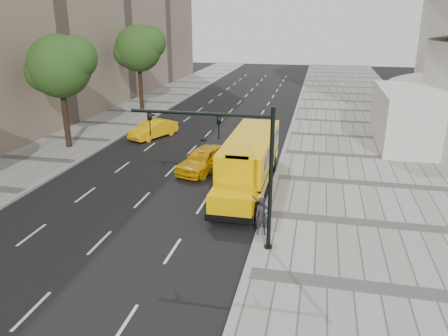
% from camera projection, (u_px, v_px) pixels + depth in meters
% --- Properties ---
extents(ground, '(140.00, 140.00, 0.00)m').
position_uv_depth(ground, '(185.00, 172.00, 28.93)').
color(ground, black).
rests_on(ground, ground).
extents(sidewalk_museum, '(12.00, 140.00, 0.15)m').
position_uv_depth(sidewalk_museum, '(375.00, 185.00, 26.47)').
color(sidewalk_museum, gray).
rests_on(sidewalk_museum, ground).
extents(sidewalk_far, '(6.00, 140.00, 0.15)m').
position_uv_depth(sidewalk_far, '(38.00, 160.00, 31.13)').
color(sidewalk_far, gray).
rests_on(sidewalk_far, ground).
extents(curb_museum, '(0.30, 140.00, 0.15)m').
position_uv_depth(curb_museum, '(276.00, 178.00, 27.69)').
color(curb_museum, gray).
rests_on(curb_museum, ground).
extents(curb_far, '(0.30, 140.00, 0.15)m').
position_uv_depth(curb_far, '(76.00, 163.00, 30.52)').
color(curb_far, gray).
rests_on(curb_far, ground).
extents(tree_b, '(5.20, 4.62, 8.60)m').
position_uv_depth(tree_b, '(61.00, 66.00, 32.02)').
color(tree_b, black).
rests_on(tree_b, ground).
extents(tree_c, '(5.41, 4.81, 8.99)m').
position_uv_depth(tree_c, '(139.00, 48.00, 45.48)').
color(tree_c, black).
rests_on(tree_c, ground).
extents(school_bus, '(2.96, 11.56, 3.19)m').
position_uv_depth(school_bus, '(250.00, 157.00, 26.22)').
color(school_bus, '#EBAF00').
rests_on(school_bus, ground).
extents(taxi_near, '(3.23, 5.20, 1.65)m').
position_uv_depth(taxi_near, '(204.00, 159.00, 28.86)').
color(taxi_near, '#E9A807').
rests_on(taxi_near, ground).
extents(taxi_far, '(3.34, 4.83, 1.51)m').
position_uv_depth(taxi_far, '(153.00, 129.00, 36.86)').
color(taxi_far, '#E9A807').
rests_on(taxi_far, ground).
extents(pedestrian, '(0.77, 0.62, 1.84)m').
position_uv_depth(pedestrian, '(262.00, 216.00, 20.05)').
color(pedestrian, '#28262C').
rests_on(pedestrian, sidewalk_museum).
extents(traffic_signal, '(6.18, 0.36, 6.40)m').
position_uv_depth(traffic_signal, '(238.00, 160.00, 18.17)').
color(traffic_signal, black).
rests_on(traffic_signal, ground).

